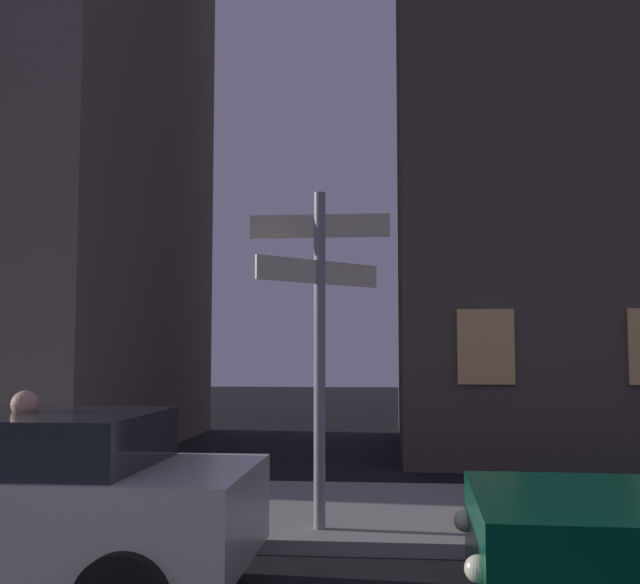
% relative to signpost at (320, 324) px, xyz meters
% --- Properties ---
extents(sidewalk_kerb, '(40.00, 3.27, 0.14)m').
position_rel_signpost_xyz_m(sidewalk_kerb, '(-1.18, 1.14, -2.13)').
color(sidewalk_kerb, '#9E9991').
rests_on(sidewalk_kerb, ground_plane).
extents(signpost, '(1.46, 1.15, 3.43)m').
position_rel_signpost_xyz_m(signpost, '(0.00, 0.00, 0.00)').
color(signpost, gray).
rests_on(signpost, sidewalk_kerb).
extents(car_far_trailing, '(3.97, 1.95, 1.44)m').
position_rel_signpost_xyz_m(car_far_trailing, '(-2.21, -2.05, -1.42)').
color(car_far_trailing, beige).
rests_on(car_far_trailing, ground_plane).
extents(cyclist, '(1.82, 0.35, 1.61)m').
position_rel_signpost_xyz_m(cyclist, '(-2.12, -1.93, -1.45)').
color(cyclist, black).
rests_on(cyclist, ground_plane).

